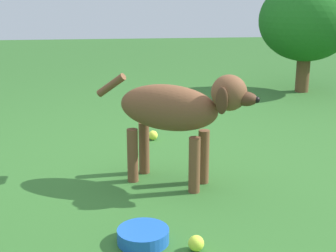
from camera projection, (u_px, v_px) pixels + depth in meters
ground at (175, 169)px, 2.91m from camera, size 14.00×14.00×0.00m
dog at (177, 111)px, 2.60m from camera, size 0.82×0.52×0.62m
tennis_ball_0 at (196, 243)px, 2.02m from camera, size 0.07×0.07×0.07m
tennis_ball_1 at (153, 135)px, 3.45m from camera, size 0.07×0.07×0.07m
water_bowl at (143, 236)px, 2.09m from camera, size 0.22×0.22×0.06m
shrub_far at (307, 21)px, 4.78m from camera, size 0.93×0.83×1.10m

